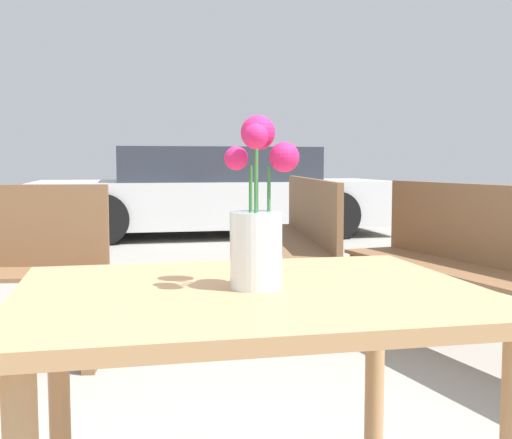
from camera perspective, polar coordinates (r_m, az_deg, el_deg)
The scene contains 5 objects.
table_front at distance 1.30m, azimuth -0.54°, elevation -10.66°, with size 0.92×0.73×0.71m.
flower_vase at distance 1.26m, azimuth 0.14°, elevation -0.69°, with size 0.15×0.15×0.34m.
bench_near at distance 3.19m, azimuth 20.38°, elevation -3.95°, with size 0.70×1.90×0.85m.
bench_far at distance 4.36m, azimuth 3.75°, elevation -1.27°, with size 0.59×1.94×0.85m.
parked_car at distance 8.54m, azimuth -3.73°, elevation 2.39°, with size 4.61×1.84×1.15m.
Camera 1 is at (-0.24, -1.23, 0.96)m, focal length 45.00 mm.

